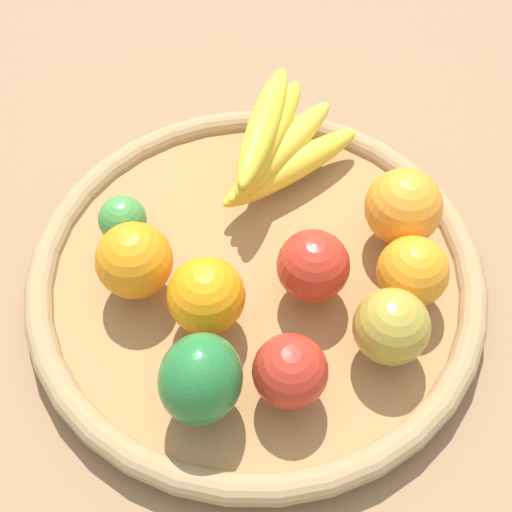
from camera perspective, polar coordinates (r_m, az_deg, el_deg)
name	(u,v)px	position (r m, az deg, el deg)	size (l,w,h in m)	color
ground_plane	(256,289)	(0.77, 0.00, -2.60)	(2.40, 2.40, 0.00)	#8E6B49
basket	(256,278)	(0.75, 0.00, -1.77)	(0.47, 0.47, 0.04)	#A57847
orange_1	(206,296)	(0.68, -3.94, -3.15)	(0.07, 0.07, 0.07)	orange
lime_0	(123,219)	(0.75, -10.45, 2.85)	(0.05, 0.05, 0.05)	#439242
banana_bunch	(277,145)	(0.79, 1.63, 8.75)	(0.18, 0.17, 0.08)	yellow
orange_0	(403,207)	(0.75, 11.51, 3.79)	(0.08, 0.08, 0.08)	orange
apple_2	(313,266)	(0.70, 4.52, -0.78)	(0.07, 0.07, 0.07)	red
orange_2	(413,272)	(0.71, 12.22, -1.21)	(0.07, 0.07, 0.07)	orange
bell_pepper	(201,379)	(0.63, -4.37, -9.64)	(0.08, 0.07, 0.09)	#267534
orange_3	(134,260)	(0.71, -9.55, -0.34)	(0.08, 0.08, 0.08)	orange
apple_0	(290,371)	(0.64, 2.70, -9.04)	(0.07, 0.07, 0.07)	red
apple_1	(391,327)	(0.67, 10.59, -5.48)	(0.07, 0.07, 0.07)	#A99032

